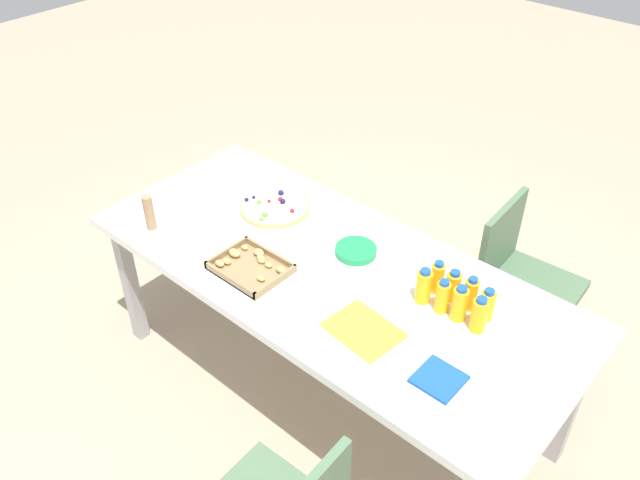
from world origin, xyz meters
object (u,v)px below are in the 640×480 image
juice_bottle_2 (453,286)px  juice_bottle_7 (424,286)px  juice_bottle_6 (442,297)px  juice_bottle_1 (471,294)px  fruit_pizza (275,206)px  party_table (329,280)px  napkin_stack (439,379)px  juice_bottle_0 (487,305)px  juice_bottle_3 (437,278)px  paper_folder (363,330)px  juice_bottle_4 (479,315)px  plate_stack (356,251)px  cardboard_tube (149,212)px  chair_near_left (519,274)px  juice_bottle_5 (460,304)px  snack_tray (250,266)px

juice_bottle_2 → juice_bottle_7: size_ratio=0.90×
juice_bottle_6 → juice_bottle_7: 0.08m
juice_bottle_1 → fruit_pizza: bearing=0.7°
juice_bottle_1 → party_table: bearing=17.3°
juice_bottle_2 → napkin_stack: juice_bottle_2 is taller
juice_bottle_0 → napkin_stack: size_ratio=0.89×
juice_bottle_3 → paper_folder: size_ratio=0.54×
juice_bottle_1 → juice_bottle_4: bearing=135.5°
juice_bottle_6 → juice_bottle_7: size_ratio=0.96×
plate_stack → paper_folder: bearing=132.4°
cardboard_tube → juice_bottle_1: bearing=-160.0°
juice_bottle_3 → juice_bottle_7: size_ratio=0.94×
chair_near_left → fruit_pizza: bearing=-60.9°
party_table → chair_near_left: chair_near_left is taller
fruit_pizza → paper_folder: (-0.78, 0.34, -0.01)m
juice_bottle_5 → napkin_stack: size_ratio=0.99×
napkin_stack → paper_folder: 0.33m
chair_near_left → juice_bottle_6: 0.74m
juice_bottle_4 → paper_folder: size_ratio=0.57×
paper_folder → plate_stack: bearing=-47.6°
juice_bottle_5 → juice_bottle_7: size_ratio=1.00×
juice_bottle_6 → juice_bottle_7: juice_bottle_7 is taller
juice_bottle_5 → juice_bottle_6: size_ratio=1.05×
juice_bottle_6 → fruit_pizza: bearing=-4.3°
juice_bottle_6 → plate_stack: juice_bottle_6 is taller
juice_bottle_1 → juice_bottle_7: juice_bottle_7 is taller
juice_bottle_2 → plate_stack: (0.45, 0.02, -0.05)m
snack_tray → paper_folder: (-0.56, -0.03, -0.01)m
juice_bottle_7 → juice_bottle_3: bearing=-96.0°
juice_bottle_2 → juice_bottle_3: juice_bottle_3 is taller
snack_tray → chair_near_left: bearing=-126.7°
juice_bottle_4 → juice_bottle_2: bearing=-26.9°
fruit_pizza → juice_bottle_5: bearing=176.3°
juice_bottle_6 → party_table: bearing=10.5°
juice_bottle_3 → napkin_stack: juice_bottle_3 is taller
juice_bottle_5 → napkin_stack: juice_bottle_5 is taller
juice_bottle_5 → juice_bottle_6: bearing=4.4°
plate_stack → party_table: bearing=81.8°
juice_bottle_7 → napkin_stack: size_ratio=0.98×
fruit_pizza → juice_bottle_4: bearing=176.4°
juice_bottle_1 → paper_folder: bearing=58.4°
snack_tray → napkin_stack: size_ratio=1.95×
chair_near_left → juice_bottle_3: 0.67m
juice_bottle_3 → chair_near_left: bearing=-98.9°
party_table → juice_bottle_2: bearing=-160.3°
juice_bottle_3 → cardboard_tube: size_ratio=0.85×
snack_tray → plate_stack: size_ratio=1.69×
chair_near_left → plate_stack: bearing=-40.5°
paper_folder → snack_tray: bearing=2.6°
juice_bottle_7 → paper_folder: juice_bottle_7 is taller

